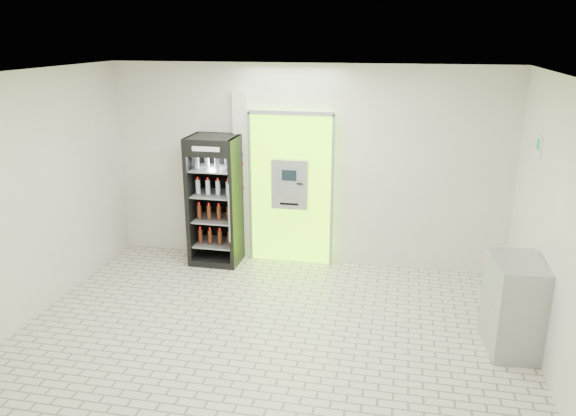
# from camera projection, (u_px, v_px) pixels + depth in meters

# --- Properties ---
(ground) EXTENTS (6.00, 6.00, 0.00)m
(ground) POSITION_uv_depth(u_px,v_px,m) (267.00, 339.00, 6.52)
(ground) COLOR beige
(ground) RESTS_ON ground
(room_shell) EXTENTS (6.00, 6.00, 6.00)m
(room_shell) POSITION_uv_depth(u_px,v_px,m) (265.00, 187.00, 5.97)
(room_shell) COLOR silver
(room_shell) RESTS_ON ground
(atm_assembly) EXTENTS (1.30, 0.24, 2.33)m
(atm_assembly) POSITION_uv_depth(u_px,v_px,m) (291.00, 188.00, 8.46)
(atm_assembly) COLOR #77E907
(atm_assembly) RESTS_ON ground
(pillar) EXTENTS (0.22, 0.11, 2.60)m
(pillar) POSITION_uv_depth(u_px,v_px,m) (242.00, 176.00, 8.61)
(pillar) COLOR silver
(pillar) RESTS_ON ground
(beverage_cooler) EXTENTS (0.74, 0.70, 1.96)m
(beverage_cooler) POSITION_uv_depth(u_px,v_px,m) (216.00, 202.00, 8.52)
(beverage_cooler) COLOR black
(beverage_cooler) RESTS_ON ground
(steel_cabinet) EXTENTS (0.61, 0.85, 1.06)m
(steel_cabinet) POSITION_uv_depth(u_px,v_px,m) (514.00, 305.00, 6.19)
(steel_cabinet) COLOR #9A9CA1
(steel_cabinet) RESTS_ON ground
(exit_sign) EXTENTS (0.02, 0.22, 0.26)m
(exit_sign) POSITION_uv_depth(u_px,v_px,m) (539.00, 147.00, 6.62)
(exit_sign) COLOR white
(exit_sign) RESTS_ON room_shell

